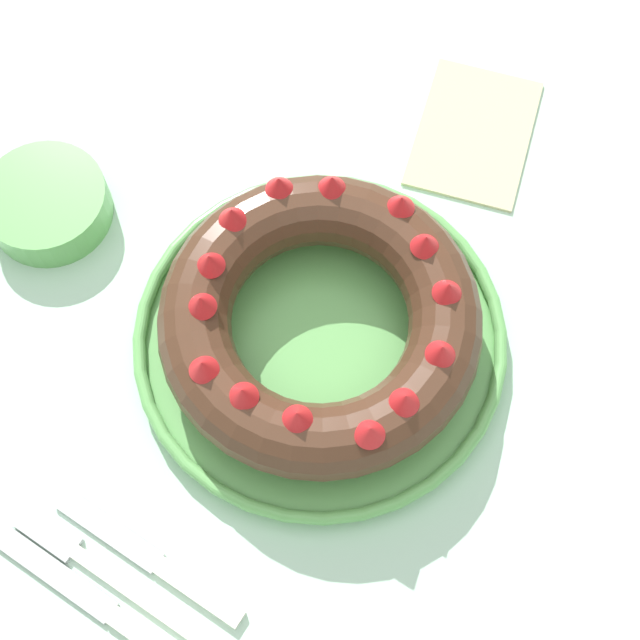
% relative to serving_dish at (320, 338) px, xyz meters
% --- Properties ---
extents(ground_plane, '(8.00, 8.00, 0.00)m').
position_rel_serving_dish_xyz_m(ground_plane, '(-0.03, -0.01, -0.78)').
color(ground_plane, '#4C4742').
extents(dining_table, '(1.53, 1.17, 0.77)m').
position_rel_serving_dish_xyz_m(dining_table, '(-0.03, -0.01, -0.09)').
color(dining_table, silver).
rests_on(dining_table, ground_plane).
extents(serving_dish, '(0.35, 0.35, 0.02)m').
position_rel_serving_dish_xyz_m(serving_dish, '(0.00, 0.00, 0.00)').
color(serving_dish, '#6BB760').
rests_on(serving_dish, dining_table).
extents(bundt_cake, '(0.29, 0.29, 0.08)m').
position_rel_serving_dish_xyz_m(bundt_cake, '(0.00, 0.00, 0.05)').
color(bundt_cake, '#4C2D1E').
rests_on(bundt_cake, serving_dish).
extents(fork, '(0.02, 0.21, 0.01)m').
position_rel_serving_dish_xyz_m(fork, '(-0.28, 0.04, -0.01)').
color(fork, white).
rests_on(fork, dining_table).
extents(serving_knife, '(0.02, 0.24, 0.01)m').
position_rel_serving_dish_xyz_m(serving_knife, '(-0.30, 0.01, -0.01)').
color(serving_knife, white).
rests_on(serving_knife, dining_table).
extents(cake_knife, '(0.02, 0.19, 0.01)m').
position_rel_serving_dish_xyz_m(cake_knife, '(-0.25, 0.00, -0.01)').
color(cake_knife, white).
rests_on(cake_knife, dining_table).
extents(side_bowl, '(0.12, 0.12, 0.04)m').
position_rel_serving_dish_xyz_m(side_bowl, '(-0.03, 0.31, 0.01)').
color(side_bowl, '#6BB760').
rests_on(side_bowl, dining_table).
extents(napkin, '(0.19, 0.16, 0.00)m').
position_rel_serving_dish_xyz_m(napkin, '(0.29, -0.01, -0.01)').
color(napkin, beige).
rests_on(napkin, dining_table).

